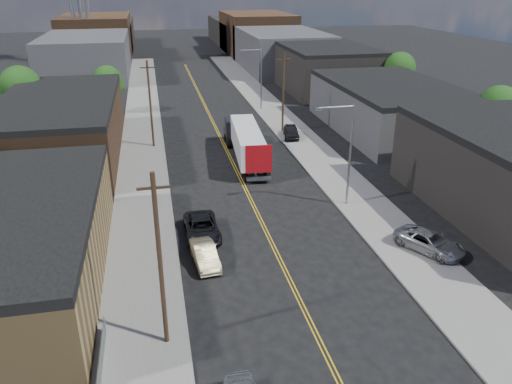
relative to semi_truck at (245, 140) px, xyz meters
name	(u,v)px	position (x,y,z in m)	size (l,w,h in m)	color
ground	(208,112)	(-1.50, 21.32, -2.22)	(260.00, 260.00, 0.00)	black
centerline	(223,143)	(-1.50, 6.32, -2.21)	(0.32, 120.00, 0.01)	gold
sidewalk_left	(143,147)	(-11.00, 6.32, -2.14)	(5.00, 140.00, 0.15)	slate
sidewalk_right	(299,137)	(8.00, 6.32, -2.14)	(5.00, 140.00, 0.15)	slate
warehouse_tan	(2,245)	(-19.50, -20.68, 0.58)	(12.00, 22.00, 5.60)	olive
warehouse_brown	(61,127)	(-19.50, 5.32, 1.08)	(12.00, 26.00, 6.60)	#442C1B
industrial_right_b	(391,107)	(20.50, 7.32, 0.83)	(14.00, 24.00, 6.10)	#353538
industrial_right_c	(325,68)	(20.50, 33.32, 1.58)	(14.00, 22.00, 7.60)	black
skyline_left_a	(87,55)	(-21.50, 56.32, 1.78)	(16.00, 30.00, 8.00)	#353538
skyline_right_a	(281,50)	(18.50, 56.32, 1.78)	(16.00, 30.00, 8.00)	#353538
skyline_left_b	(97,37)	(-21.50, 81.32, 2.78)	(16.00, 26.00, 10.00)	#442C1B
skyline_right_b	(257,33)	(18.50, 81.32, 2.78)	(16.00, 26.00, 10.00)	#442C1B
skyline_left_c	(104,35)	(-21.50, 101.32, 1.28)	(16.00, 40.00, 7.00)	black
skyline_right_c	(243,32)	(18.50, 101.32, 1.28)	(16.00, 40.00, 7.00)	black
streetlight_near	(346,147)	(6.10, -13.68, 3.11)	(3.39, 0.25, 9.00)	gray
streetlight_far	(259,74)	(6.10, 21.32, 3.11)	(3.39, 0.25, 9.00)	gray
utility_pole_left_near	(160,262)	(-9.70, -28.68, 2.92)	(1.60, 0.26, 10.00)	black
utility_pole_left_far	(150,104)	(-9.70, 6.32, 2.92)	(1.60, 0.26, 10.00)	black
utility_pole_right	(283,92)	(6.70, 9.32, 2.92)	(1.60, 0.26, 10.00)	black
tree_left_mid	(21,89)	(-25.44, 16.32, 3.26)	(5.10, 5.04, 8.37)	black
tree_left_far	(108,83)	(-15.44, 23.32, 2.35)	(4.35, 4.20, 6.97)	black
tree_right_near	(499,108)	(28.56, -2.68, 2.65)	(4.60, 4.48, 7.44)	black
tree_right_far	(400,70)	(28.56, 21.32, 2.96)	(4.85, 4.76, 7.91)	black
semi_truck	(245,140)	(0.00, 0.00, 0.00)	(3.42, 15.06, 3.90)	silver
car_left_b	(205,255)	(-6.72, -20.89, -1.52)	(1.48, 4.23, 1.39)	tan
car_left_c	(202,228)	(-6.50, -16.94, -1.46)	(2.51, 5.45, 1.51)	black
car_right_lot_a	(430,242)	(9.29, -22.68, -1.36)	(2.35, 5.09, 1.41)	#959699
car_right_lot_c	(291,131)	(7.02, 6.32, -1.31)	(1.80, 4.47, 1.52)	black
car_ahead_truck	(242,128)	(1.45, 9.25, -1.42)	(2.65, 5.76, 1.60)	black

